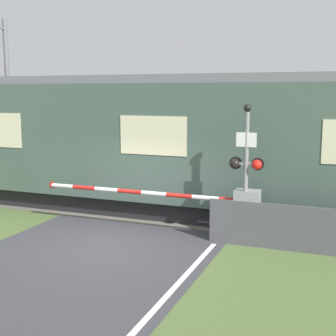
# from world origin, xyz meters

# --- Properties ---
(ground_plane) EXTENTS (80.00, 80.00, 0.00)m
(ground_plane) POSITION_xyz_m (0.00, 0.00, 0.00)
(ground_plane) COLOR #4C6033
(track_bed) EXTENTS (36.00, 3.20, 0.13)m
(track_bed) POSITION_xyz_m (0.00, 3.70, 0.02)
(track_bed) COLOR #666056
(track_bed) RESTS_ON ground_plane
(train) EXTENTS (19.62, 3.21, 4.18)m
(train) POSITION_xyz_m (0.33, 3.70, 2.14)
(train) COLOR black
(train) RESTS_ON ground_plane
(crossing_barrier) EXTENTS (6.05, 0.44, 1.34)m
(crossing_barrier) POSITION_xyz_m (2.65, 1.43, 0.74)
(crossing_barrier) COLOR gray
(crossing_barrier) RESTS_ON ground_plane
(signal_post) EXTENTS (0.84, 0.26, 3.42)m
(signal_post) POSITION_xyz_m (3.08, 1.29, 1.95)
(signal_post) COLOR gray
(signal_post) RESTS_ON ground_plane
(catenary_pole) EXTENTS (0.20, 1.90, 6.63)m
(catenary_pole) POSITION_xyz_m (-7.82, 6.03, 3.46)
(catenary_pole) COLOR slate
(catenary_pole) RESTS_ON ground_plane
(roadside_fence) EXTENTS (4.27, 0.06, 1.10)m
(roadside_fence) POSITION_xyz_m (4.37, 1.22, 0.55)
(roadside_fence) COLOR #4C4C51
(roadside_fence) RESTS_ON ground_plane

